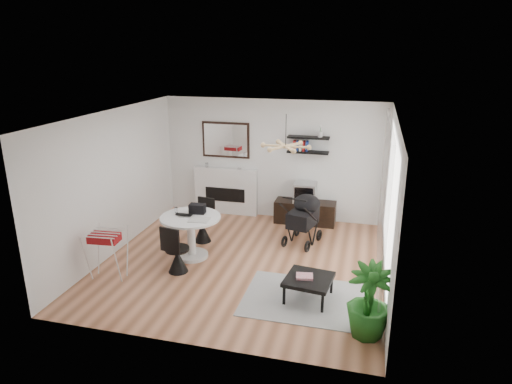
% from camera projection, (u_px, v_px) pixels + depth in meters
% --- Properties ---
extents(floor, '(5.00, 5.00, 0.00)m').
position_uv_depth(floor, '(243.00, 262.00, 8.37)').
color(floor, '#925738').
rests_on(floor, ground).
extents(ceiling, '(5.00, 5.00, 0.00)m').
position_uv_depth(ceiling, '(241.00, 115.00, 7.55)').
color(ceiling, white).
rests_on(ceiling, wall_back).
extents(wall_back, '(5.00, 0.00, 5.00)m').
position_uv_depth(wall_back, '(273.00, 160.00, 10.26)').
color(wall_back, white).
rests_on(wall_back, floor).
extents(wall_left, '(0.00, 5.00, 5.00)m').
position_uv_depth(wall_left, '(114.00, 182.00, 8.55)').
color(wall_left, white).
rests_on(wall_left, floor).
extents(wall_right, '(0.00, 5.00, 5.00)m').
position_uv_depth(wall_right, '(391.00, 204.00, 7.37)').
color(wall_right, white).
rests_on(wall_right, floor).
extents(sheer_curtain, '(0.04, 3.60, 2.60)m').
position_uv_depth(sheer_curtain, '(384.00, 200.00, 7.57)').
color(sheer_curtain, white).
rests_on(sheer_curtain, wall_right).
extents(fireplace, '(1.50, 0.17, 2.16)m').
position_uv_depth(fireplace, '(226.00, 185.00, 10.66)').
color(fireplace, white).
rests_on(fireplace, floor).
extents(shelf_lower, '(0.90, 0.25, 0.04)m').
position_uv_depth(shelf_lower, '(308.00, 152.00, 9.88)').
color(shelf_lower, black).
rests_on(shelf_lower, wall_back).
extents(shelf_upper, '(0.90, 0.25, 0.04)m').
position_uv_depth(shelf_upper, '(308.00, 137.00, 9.78)').
color(shelf_upper, black).
rests_on(shelf_upper, wall_back).
extents(pendant_lamp, '(0.90, 0.90, 0.10)m').
position_uv_depth(pendant_lamp, '(286.00, 146.00, 7.83)').
color(pendant_lamp, tan).
rests_on(pendant_lamp, ceiling).
extents(tv_console, '(1.34, 0.47, 0.50)m').
position_uv_depth(tv_console, '(305.00, 212.00, 10.18)').
color(tv_console, black).
rests_on(tv_console, floor).
extents(crt_tv, '(0.48, 0.42, 0.42)m').
position_uv_depth(crt_tv, '(305.00, 192.00, 10.04)').
color(crt_tv, '#AFB0B2').
rests_on(crt_tv, tv_console).
extents(dining_table, '(1.11, 1.11, 0.81)m').
position_uv_depth(dining_table, '(191.00, 230.00, 8.44)').
color(dining_table, white).
rests_on(dining_table, floor).
extents(laptop, '(0.33, 0.21, 0.03)m').
position_uv_depth(laptop, '(183.00, 216.00, 8.34)').
color(laptop, black).
rests_on(laptop, dining_table).
extents(black_bag, '(0.31, 0.20, 0.18)m').
position_uv_depth(black_bag, '(197.00, 209.00, 8.49)').
color(black_bag, black).
rests_on(black_bag, dining_table).
extents(newspaper, '(0.38, 0.32, 0.01)m').
position_uv_depth(newspaper, '(199.00, 220.00, 8.18)').
color(newspaper, silver).
rests_on(newspaper, dining_table).
extents(drinking_glass, '(0.06, 0.06, 0.10)m').
position_uv_depth(drinking_glass, '(176.00, 210.00, 8.53)').
color(drinking_glass, white).
rests_on(drinking_glass, dining_table).
extents(chair_far, '(0.43, 0.45, 0.88)m').
position_uv_depth(chair_far, '(203.00, 228.00, 9.22)').
color(chair_far, black).
rests_on(chair_far, floor).
extents(chair_near, '(0.44, 0.46, 0.89)m').
position_uv_depth(chair_near, '(177.00, 257.00, 7.94)').
color(chair_near, black).
rests_on(chair_near, floor).
extents(drying_rack, '(0.61, 0.58, 0.85)m').
position_uv_depth(drying_rack, '(107.00, 254.00, 7.70)').
color(drying_rack, white).
rests_on(drying_rack, floor).
extents(stroller, '(0.74, 0.97, 1.09)m').
position_uv_depth(stroller, '(304.00, 220.00, 9.11)').
color(stroller, black).
rests_on(stroller, floor).
extents(rug, '(2.00, 1.45, 0.01)m').
position_uv_depth(rug, '(308.00, 299.00, 7.14)').
color(rug, '#A4A4A4').
rests_on(rug, floor).
extents(coffee_table, '(0.78, 0.78, 0.36)m').
position_uv_depth(coffee_table, '(309.00, 280.00, 7.06)').
color(coffee_table, black).
rests_on(coffee_table, rug).
extents(magazines, '(0.28, 0.24, 0.04)m').
position_uv_depth(magazines, '(304.00, 276.00, 7.05)').
color(magazines, '#CC334E').
rests_on(magazines, coffee_table).
extents(potted_plant, '(0.63, 0.63, 1.06)m').
position_uv_depth(potted_plant, '(369.00, 301.00, 6.12)').
color(potted_plant, '#1F621C').
rests_on(potted_plant, floor).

